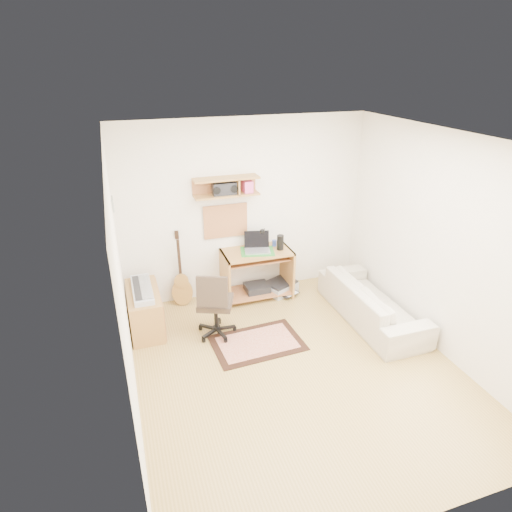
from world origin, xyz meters
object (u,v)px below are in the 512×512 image
object	(u,v)px
printer	(280,287)
desk	(257,274)
task_chair	(215,302)
sofa	(372,296)
cabinet	(145,310)

from	to	relation	value
printer	desk	bearing A→B (deg)	158.15
task_chair	sofa	size ratio (longest dim) A/B	0.51
task_chair	printer	world-z (taller)	task_chair
desk	cabinet	world-z (taller)	desk
sofa	task_chair	bearing A→B (deg)	81.37
cabinet	printer	world-z (taller)	cabinet
cabinet	task_chair	bearing A→B (deg)	-26.47
printer	cabinet	bearing A→B (deg)	165.48
task_chair	sofa	xyz separation A→B (m)	(2.10, -0.32, -0.11)
printer	sofa	world-z (taller)	sofa
task_chair	cabinet	xyz separation A→B (m)	(-0.86, 0.43, -0.20)
desk	sofa	world-z (taller)	desk
desk	task_chair	size ratio (longest dim) A/B	1.06
desk	printer	world-z (taller)	desk
desk	printer	distance (m)	0.49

